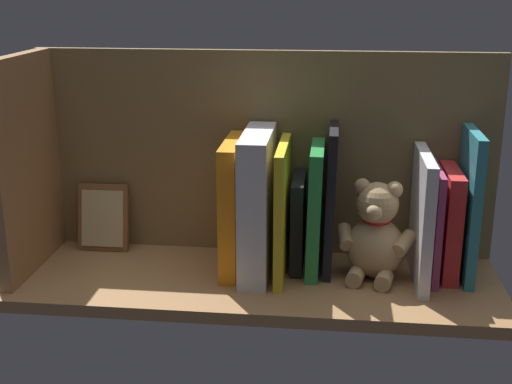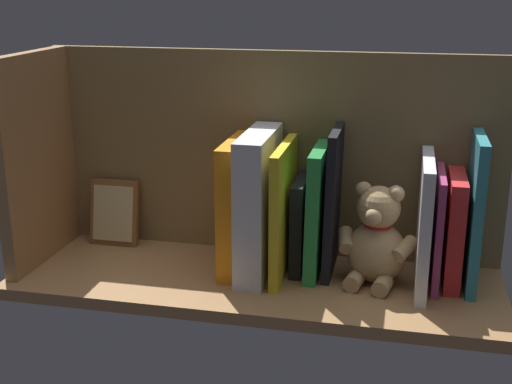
{
  "view_description": "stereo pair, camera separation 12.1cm",
  "coord_description": "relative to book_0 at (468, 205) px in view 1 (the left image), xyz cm",
  "views": [
    {
      "loc": [
        -13.13,
        115.45,
        51.98
      ],
      "look_at": [
        0.0,
        0.0,
        16.03
      ],
      "focal_mm": 48.25,
      "sensor_mm": 36.0,
      "label": 1
    },
    {
      "loc": [
        -25.11,
        113.45,
        51.98
      ],
      "look_at": [
        0.0,
        0.0,
        16.03
      ],
      "focal_mm": 48.25,
      "sensor_mm": 36.0,
      "label": 2
    }
  ],
  "objects": [
    {
      "name": "book_6",
      "position": [
        30.41,
        -1.02,
        -4.79
      ],
      "size": [
        2.22,
        13.03,
        17.32
      ],
      "primitive_type": "cube",
      "color": "black",
      "rests_on": "ground_plane"
    },
    {
      "name": "shelf_back_panel",
      "position": [
        37.71,
        -8.68,
        6.31
      ],
      "size": [
        88.53,
        1.5,
        39.52
      ],
      "primitive_type": "cube",
      "color": "olive",
      "rests_on": "ground_plane"
    },
    {
      "name": "ground_plane",
      "position": [
        37.71,
        4.59,
        -14.55
      ],
      "size": [
        88.53,
        31.05,
        2.2
      ],
      "primitive_type": "cube",
      "color": "#A87A4C"
    },
    {
      "name": "book_0",
      "position": [
        0.0,
        0.0,
        0.0
      ],
      "size": [
        1.74,
        15.06,
        26.9
      ],
      "primitive_type": "cube",
      "color": "teal",
      "rests_on": "ground_plane"
    },
    {
      "name": "book_5",
      "position": [
        27.32,
        0.11,
        -1.7
      ],
      "size": [
        2.75,
        15.29,
        23.55
      ],
      "primitive_type": "cube",
      "rotation": [
        0.0,
        -0.02,
        0.0
      ],
      "color": "green",
      "rests_on": "ground_plane"
    },
    {
      "name": "book_3",
      "position": [
        8.36,
        2.26,
        -1.87
      ],
      "size": [
        1.97,
        19.58,
        23.17
      ],
      "primitive_type": "cube",
      "color": "silver",
      "rests_on": "ground_plane"
    },
    {
      "name": "book_7",
      "position": [
        33.16,
        2.14,
        -1.32
      ],
      "size": [
        1.63,
        19.34,
        24.25
      ],
      "primitive_type": "cube",
      "color": "yellow",
      "rests_on": "ground_plane"
    },
    {
      "name": "dictionary_thick_white",
      "position": [
        37.35,
        2.39,
        -0.3
      ],
      "size": [
        5.12,
        19.65,
        26.31
      ],
      "primitive_type": "cube",
      "color": "white",
      "rests_on": "ground_plane"
    },
    {
      "name": "shelf_side_divider",
      "position": [
        79.97,
        4.59,
        6.31
      ],
      "size": [
        2.4,
        25.05,
        39.52
      ],
      "primitive_type": "cube",
      "color": "#A87A4C",
      "rests_on": "ground_plane"
    },
    {
      "name": "book_1",
      "position": [
        3.09,
        -0.52,
        -3.59
      ],
      "size": [
        2.8,
        14.03,
        19.72
      ],
      "primitive_type": "cube",
      "color": "red",
      "rests_on": "ground_plane"
    },
    {
      "name": "book_8",
      "position": [
        42.29,
        1.25,
        -1.22
      ],
      "size": [
        3.11,
        17.56,
        24.46
      ],
      "primitive_type": "cube",
      "color": "orange",
      "rests_on": "ground_plane"
    },
    {
      "name": "picture_frame_leaning",
      "position": [
        69.53,
        -5.23,
        -6.91
      ],
      "size": [
        10.08,
        4.01,
        13.34
      ],
      "color": "brown",
      "rests_on": "ground_plane"
    },
    {
      "name": "book_2",
      "position": [
        5.93,
        0.27,
        -3.29
      ],
      "size": [
        1.24,
        15.61,
        20.33
      ],
      "primitive_type": "cube",
      "color": "#B23F72",
      "rests_on": "ground_plane"
    },
    {
      "name": "teddy_bear",
      "position": [
        16.28,
        2.61,
        -5.41
      ],
      "size": [
        14.52,
        13.17,
        18.28
      ],
      "rotation": [
        0.0,
        0.0,
        -0.21
      ],
      "color": "tan",
      "rests_on": "ground_plane"
    },
    {
      "name": "book_4",
      "position": [
        24.57,
        -0.56,
        -0.02
      ],
      "size": [
        2.03,
        13.95,
        26.88
      ],
      "primitive_type": "cube",
      "rotation": [
        0.0,
        -0.02,
        0.0
      ],
      "color": "black",
      "rests_on": "ground_plane"
    }
  ]
}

